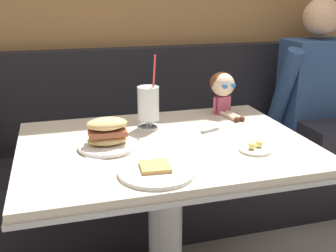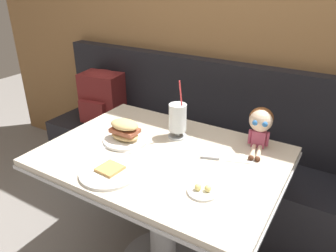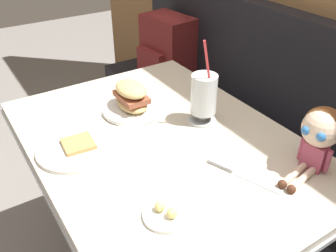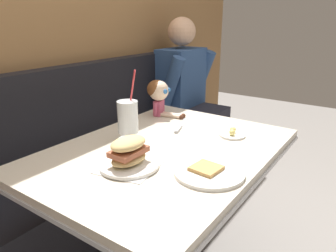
% 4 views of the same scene
% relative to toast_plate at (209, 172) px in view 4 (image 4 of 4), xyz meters
% --- Properties ---
extents(wood_panel_wall, '(4.40, 0.08, 2.40)m').
position_rel_toast_plate_xyz_m(wood_panel_wall, '(0.10, 1.13, 0.45)').
color(wood_panel_wall, olive).
rests_on(wood_panel_wall, ground).
extents(booth_bench, '(2.60, 0.48, 1.00)m').
position_rel_toast_plate_xyz_m(booth_bench, '(0.10, 0.89, -0.42)').
color(booth_bench, black).
rests_on(booth_bench, ground).
extents(diner_table, '(1.11, 0.81, 0.74)m').
position_rel_toast_plate_xyz_m(diner_table, '(0.10, 0.26, -0.21)').
color(diner_table, beige).
rests_on(diner_table, ground).
extents(toast_plate, '(0.25, 0.25, 0.03)m').
position_rel_toast_plate_xyz_m(toast_plate, '(0.00, 0.00, 0.00)').
color(toast_plate, white).
rests_on(toast_plate, diner_table).
extents(milkshake_glass, '(0.10, 0.10, 0.31)m').
position_rel_toast_plate_xyz_m(milkshake_glass, '(0.08, 0.44, 0.09)').
color(milkshake_glass, silver).
rests_on(milkshake_glass, diner_table).
extents(sandwich_plate, '(0.23, 0.23, 0.12)m').
position_rel_toast_plate_xyz_m(sandwich_plate, '(-0.12, 0.26, 0.04)').
color(sandwich_plate, white).
rests_on(sandwich_plate, diner_table).
extents(butter_saucer, '(0.12, 0.12, 0.04)m').
position_rel_toast_plate_xyz_m(butter_saucer, '(0.39, 0.09, 0.00)').
color(butter_saucer, white).
rests_on(butter_saucer, diner_table).
extents(butter_knife, '(0.23, 0.10, 0.01)m').
position_rel_toast_plate_xyz_m(butter_knife, '(0.34, 0.35, -0.00)').
color(butter_knife, silver).
rests_on(butter_knife, diner_table).
extents(seated_doll, '(0.13, 0.23, 0.20)m').
position_rel_toast_plate_xyz_m(seated_doll, '(0.46, 0.56, 0.12)').
color(seated_doll, '#B74C6B').
rests_on(seated_doll, diner_table).
extents(diner_patron, '(0.55, 0.48, 0.81)m').
position_rel_toast_plate_xyz_m(diner_patron, '(1.19, 0.84, -0.01)').
color(diner_patron, '#2D4C7F').
rests_on(diner_patron, booth_bench).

